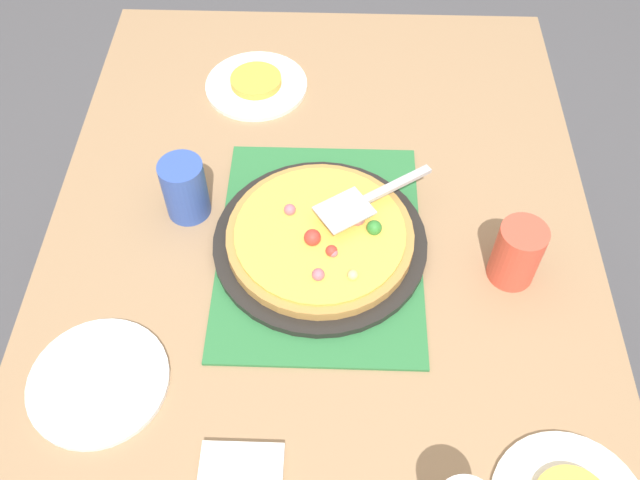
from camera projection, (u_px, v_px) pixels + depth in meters
ground_plane at (320, 413)px, 1.82m from camera, size 8.00×8.00×0.00m
dining_table at (320, 280)px, 1.31m from camera, size 1.40×1.00×0.75m
placemat at (320, 246)px, 1.22m from camera, size 0.48×0.36×0.01m
pizza_pan at (320, 242)px, 1.21m from camera, size 0.38×0.38×0.01m
pizza at (321, 236)px, 1.20m from camera, size 0.33×0.33×0.05m
plate_near_left at (256, 85)px, 1.48m from camera, size 0.22×0.22×0.01m
plate_side at (99, 381)px, 1.06m from camera, size 0.22×0.22×0.01m
served_slice_left at (256, 81)px, 1.47m from camera, size 0.11×0.11×0.02m
cup_near at (185, 189)px, 1.23m from camera, size 0.08×0.08×0.12m
cup_corner at (517, 253)px, 1.14m from camera, size 0.08×0.08×0.12m
pizza_server at (367, 199)px, 1.20m from camera, size 0.16×0.21×0.01m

